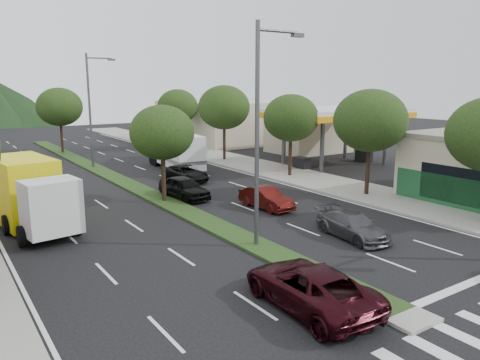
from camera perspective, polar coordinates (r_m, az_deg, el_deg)
ground at (r=16.55m, az=19.04°, el=-15.40°), size 160.00×160.00×0.00m
sidewalk_right at (r=42.29m, az=2.25°, el=1.65°), size 5.00×90.00×0.15m
median at (r=39.26m, az=-15.35°, el=0.45°), size 1.60×56.00×0.12m
crosswalk at (r=15.60m, az=25.15°, el=-17.62°), size 19.00×2.20×0.01m
gas_canopy at (r=43.72m, az=11.63°, el=7.79°), size 12.20×8.20×5.25m
bldg_right_far at (r=61.57m, az=-2.91°, el=7.11°), size 10.00×16.00×5.20m
tree_r_b at (r=31.79m, az=15.60°, el=6.99°), size 4.80×4.80×6.94m
tree_r_c at (r=37.51m, az=6.23°, el=7.52°), size 4.40×4.40×6.48m
tree_r_d at (r=45.58m, az=-1.96°, el=8.83°), size 5.00×5.00×7.17m
tree_r_e at (r=54.33m, az=-7.61°, el=8.86°), size 4.60×4.60×6.71m
tree_med_near at (r=29.40m, az=-9.48°, el=5.72°), size 4.00×4.00×6.02m
tree_med_far at (r=54.06m, az=-21.15°, el=8.31°), size 4.80×4.80×6.94m
streetlight_near at (r=20.76m, az=2.56°, el=6.71°), size 2.60×0.25×10.00m
streetlight_mid at (r=43.45m, az=-17.62°, el=8.70°), size 2.60×0.25×10.00m
suv_maroon at (r=16.13m, az=8.51°, el=-12.71°), size 2.70×5.41×1.47m
car_queue_a at (r=30.75m, az=-6.83°, el=-0.93°), size 2.16×4.46×1.47m
car_queue_b at (r=23.47m, az=13.56°, el=-5.40°), size 2.17×4.42×1.24m
car_queue_c at (r=28.16m, az=3.21°, el=-2.21°), size 1.51×3.96×1.29m
car_queue_d at (r=36.34m, az=-6.64°, el=0.82°), size 2.34×4.58×1.24m
box_truck at (r=26.39m, az=-24.33°, el=-1.80°), size 3.56×7.57×3.60m
motorhome at (r=41.54m, az=-7.85°, el=3.65°), size 3.49×8.58×3.20m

